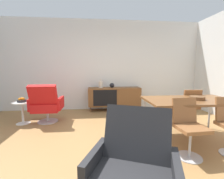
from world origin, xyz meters
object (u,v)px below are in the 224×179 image
Objects in this scene: wooden_bowl_on_table at (197,98)px; lounge_chair_red at (46,104)px; dining_chair_back_right at (189,106)px; sideboard at (114,96)px; vase_cobalt at (101,84)px; dining_table at (190,102)px; dining_chair_front_left at (188,125)px; fruit_bowl at (22,100)px; vase_sculptural_dark at (112,85)px; armchair_black_shell at (134,166)px; side_table_round at (22,110)px.

lounge_chair_red is at bearing 158.57° from wooden_bowl_on_table.
sideboard is at bearing 133.84° from dining_chair_back_right.
vase_cobalt reaches higher than dining_table.
wooden_bowl_on_table is (1.68, -2.15, -0.05)m from vase_cobalt.
sideboard is at bearing -0.26° from vase_cobalt.
fruit_bowl is at bearing 151.15° from dining_chair_front_left.
fruit_bowl is (-2.30, -0.97, 0.12)m from sideboard.
vase_sculptural_dark is 0.17× the size of dining_chair_back_right.
lounge_chair_red is 2.99m from armchair_black_shell.
fruit_bowl is at bearing 161.61° from dining_table.
dining_chair_back_right and dining_chair_front_left have the same top height.
dining_table is 0.14m from wooden_bowl_on_table.
vase_sculptural_dark is at bearing 0.00° from vase_cobalt.
sideboard is 1.87× the size of dining_chair_back_right.
armchair_black_shell is (-1.03, -0.87, -0.00)m from dining_chair_front_left.
vase_cobalt is 0.32× the size of dining_chair_front_left.
vase_cobalt is 0.17× the size of dining_table.
fruit_bowl reaches higher than side_table_round.
side_table_round is at bearing -156.52° from vase_sculptural_dark.
dining_chair_front_left is 4.28× the size of fruit_bowl.
lounge_chair_red is (-1.33, -0.97, -0.36)m from vase_cobalt.
dining_chair_front_left reaches higher than fruit_bowl.
dining_chair_front_left is (0.79, -2.67, 0.03)m from sideboard.
side_table_round is at bearing 128.72° from armchair_black_shell.
dining_chair_front_left is at bearing -28.85° from fruit_bowl.
sideboard is at bearing 22.78° from side_table_round.
dining_table reaches higher than sideboard.
armchair_black_shell is 4.73× the size of fruit_bowl.
dining_table is at bearing -21.54° from lounge_chair_red.
dining_chair_front_left reaches higher than wooden_bowl_on_table.
side_table_round is at bearing 151.16° from dining_chair_front_left.
fruit_bowl is (-3.45, 1.15, -0.14)m from dining_table.
vase_cobalt is 2.49m from dining_chair_back_right.
dining_table reaches higher than fruit_bowl.
side_table_round is at bearing 179.91° from lounge_chair_red.
fruit_bowl is (-2.23, -0.97, -0.23)m from vase_sculptural_dark.
dining_chair_back_right is at bearing -39.15° from vase_cobalt.
side_table_round is (-2.30, -0.97, -0.12)m from sideboard.
lounge_chair_red reaches higher than fruit_bowl.
side_table_round is 0.24m from fruit_bowl.
vase_cobalt is 2.18m from side_table_round.
side_table_round is (-2.06, 2.57, -0.15)m from armchair_black_shell.
side_table_round is (-3.45, 1.14, -0.38)m from dining_table.
sideboard is at bearing 106.53° from dining_chair_front_left.
vase_cobalt reaches higher than armchair_black_shell.
dining_table is 1.69× the size of lounge_chair_red.
dining_chair_front_left is 1.65× the size of side_table_round.
lounge_chair_red reaches higher than wooden_bowl_on_table.
wooden_bowl_on_table is at bearing 48.14° from dining_chair_front_left.
vase_sculptural_dark is 0.17× the size of dining_chair_front_left.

